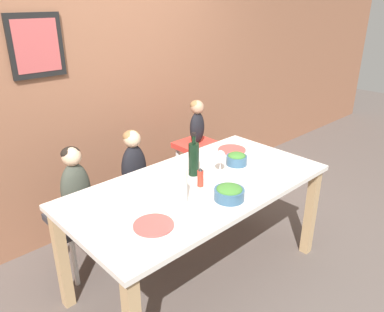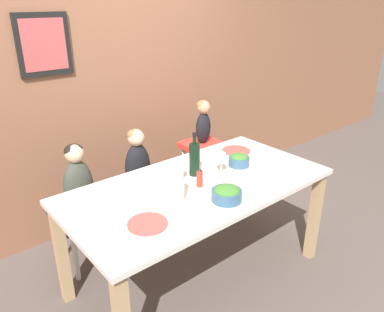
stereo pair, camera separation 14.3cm
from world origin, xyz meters
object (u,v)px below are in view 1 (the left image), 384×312
(chair_far_left, at_px, (81,223))
(person_child_center, at_px, (134,162))
(wine_glass_near, at_px, (220,157))
(salad_bowl_small, at_px, (237,159))
(chair_right_highchair, at_px, (197,158))
(person_child_left, at_px, (75,182))
(chair_far_center, at_px, (136,200))
(dinner_plate_back_left, at_px, (114,196))
(wine_bottle, at_px, (194,158))
(wine_glass_far, at_px, (179,165))
(dinner_plate_front_left, at_px, (154,225))
(dinner_plate_back_right, at_px, (232,150))
(paper_towel_roll, at_px, (179,186))
(salad_bowl_large, at_px, (229,193))
(person_baby_right, at_px, (197,119))

(chair_far_left, distance_m, person_child_center, 0.61)
(wine_glass_near, xyz_separation_m, salad_bowl_small, (0.20, 0.02, -0.08))
(chair_right_highchair, xyz_separation_m, person_child_center, (-0.70, 0.00, 0.18))
(chair_right_highchair, height_order, person_child_left, person_child_left)
(chair_far_center, height_order, dinner_plate_back_left, dinner_plate_back_left)
(person_child_left, distance_m, wine_bottle, 0.86)
(chair_far_center, bearing_deg, wine_bottle, -77.32)
(wine_glass_far, bearing_deg, chair_right_highchair, 38.61)
(wine_bottle, relative_size, dinner_plate_front_left, 1.39)
(person_child_left, distance_m, dinner_plate_back_right, 1.26)
(chair_far_left, xyz_separation_m, salad_bowl_small, (0.99, -0.65, 0.44))
(person_child_center, bearing_deg, dinner_plate_back_right, -33.94)
(person_child_center, bearing_deg, chair_far_left, -179.91)
(chair_right_highchair, relative_size, paper_towel_roll, 3.03)
(paper_towel_roll, bearing_deg, dinner_plate_back_right, 21.07)
(person_child_left, height_order, salad_bowl_large, person_child_left)
(person_child_left, distance_m, person_child_center, 0.50)
(wine_glass_near, height_order, dinner_plate_back_left, wine_glass_near)
(chair_far_left, height_order, salad_bowl_small, salad_bowl_small)
(person_baby_right, height_order, salad_bowl_small, person_baby_right)
(dinner_plate_front_left, distance_m, dinner_plate_back_right, 1.23)
(chair_far_center, xyz_separation_m, person_baby_right, (0.70, 0.00, 0.55))
(person_child_left, xyz_separation_m, wine_glass_near, (0.79, -0.67, 0.17))
(dinner_plate_back_left, bearing_deg, chair_far_left, 95.28)
(wine_bottle, distance_m, dinner_plate_back_right, 0.57)
(wine_glass_near, relative_size, dinner_plate_back_left, 0.76)
(chair_right_highchair, distance_m, wine_glass_far, 0.99)
(chair_right_highchair, xyz_separation_m, wine_glass_far, (-0.72, -0.58, 0.34))
(salad_bowl_small, bearing_deg, salad_bowl_large, -144.38)
(chair_far_center, distance_m, paper_towel_roll, 0.96)
(person_baby_right, height_order, paper_towel_roll, person_baby_right)
(chair_far_center, bearing_deg, person_baby_right, 0.09)
(chair_far_center, distance_m, salad_bowl_small, 0.92)
(person_child_left, bearing_deg, chair_far_center, -0.09)
(person_child_center, bearing_deg, wine_bottle, -77.34)
(wine_glass_far, bearing_deg, wine_glass_near, -17.30)
(salad_bowl_small, bearing_deg, chair_far_center, 126.35)
(person_baby_right, bearing_deg, paper_towel_roll, -139.24)
(dinner_plate_back_right, bearing_deg, salad_bowl_large, -140.15)
(paper_towel_roll, distance_m, salad_bowl_large, 0.32)
(wine_glass_far, distance_m, dinner_plate_back_right, 0.71)
(wine_bottle, height_order, salad_bowl_small, wine_bottle)
(person_child_left, height_order, person_baby_right, person_baby_right)
(dinner_plate_front_left, bearing_deg, dinner_plate_back_left, 87.40)
(chair_right_highchair, bearing_deg, salad_bowl_large, -124.17)
(chair_right_highchair, relative_size, dinner_plate_back_left, 3.14)
(dinner_plate_front_left, bearing_deg, chair_far_left, 91.46)
(dinner_plate_front_left, relative_size, dinner_plate_back_left, 1.00)
(chair_far_left, bearing_deg, person_child_left, 90.00)
(wine_glass_far, bearing_deg, wine_bottle, 5.78)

